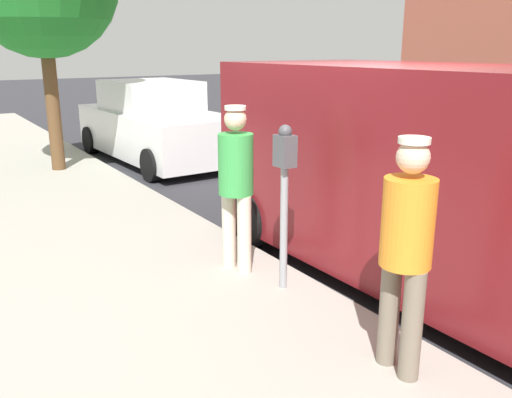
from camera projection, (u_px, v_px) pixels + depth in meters
name	position (u px, v px, depth m)	size (l,w,h in m)	color
ground_plane	(361.00, 260.00, 6.11)	(80.00, 80.00, 0.00)	#2D2D33
sidewalk_slab	(33.00, 341.00, 4.27)	(5.00, 32.00, 0.15)	#9E998E
parking_meter_near	(285.00, 180.00, 4.79)	(0.14, 0.18, 1.52)	gray
pedestrian_in_orange	(406.00, 244.00, 3.52)	(0.34, 0.36, 1.63)	#726656
pedestrian_in_green	(236.00, 179.00, 5.23)	(0.34, 0.35, 1.64)	beige
parked_van	(454.00, 175.00, 5.06)	(2.20, 5.23, 2.15)	maroon
parked_sedan_behind	(155.00, 125.00, 11.29)	(2.09, 4.47, 1.65)	white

